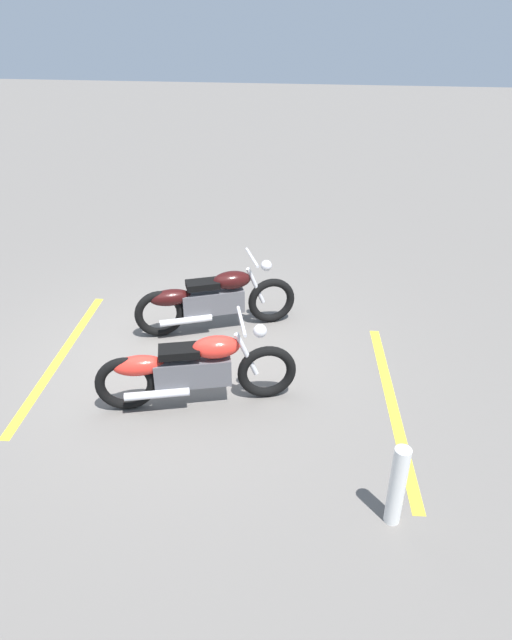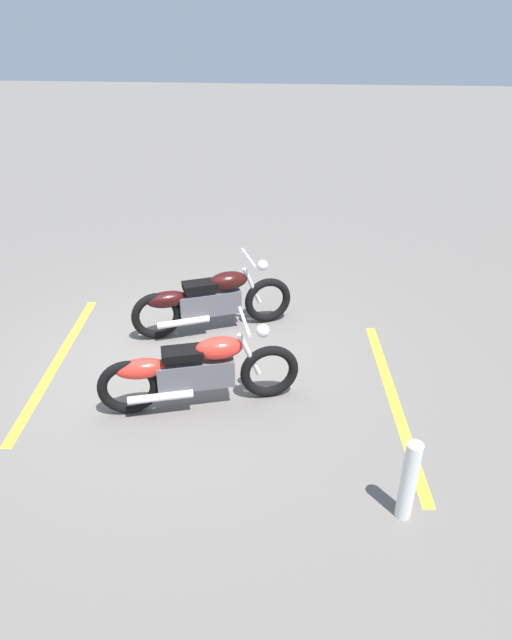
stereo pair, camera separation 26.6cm
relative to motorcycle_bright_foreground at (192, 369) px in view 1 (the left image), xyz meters
name	(u,v)px [view 1 (the left image)]	position (x,y,z in m)	size (l,w,h in m)	color
ground_plane	(180,359)	(-0.40, 0.85, -0.46)	(60.00, 60.00, 0.00)	#66605B
motorcycle_bright_foreground	(192,369)	(0.00, 0.00, 0.00)	(2.17, 0.85, 1.04)	black
motorcycle_dark_foreground	(212,299)	(-0.13, 1.65, 0.00)	(2.10, 0.96, 1.04)	black
bollard_post	(397,486)	(2.11, -1.36, -0.05)	(0.14, 0.14, 0.82)	white
parking_stripe_near	(61,356)	(-1.93, 0.69, -0.46)	(3.20, 0.12, 0.01)	yellow
parking_stripe_mid	(392,403)	(2.23, 0.31, -0.46)	(3.20, 0.12, 0.01)	yellow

